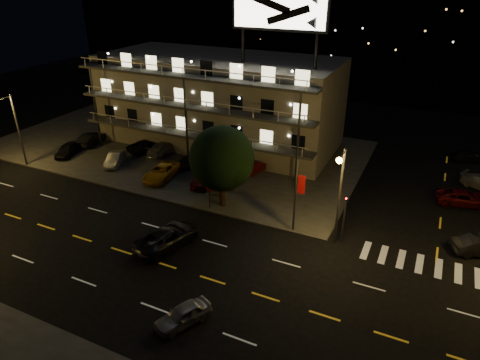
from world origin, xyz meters
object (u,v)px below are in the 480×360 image
at_px(lot_car_7, 165,148).
at_px(tree, 221,160).
at_px(lot_car_4, 224,181).
at_px(road_car_west, 167,237).
at_px(lot_car_2, 162,172).
at_px(road_car_east, 183,315).

bearing_deg(lot_car_7, tree, 150.75).
distance_m(lot_car_4, road_car_west, 10.36).
xyz_separation_m(tree, lot_car_2, (-8.17, 2.28, -3.76)).
xyz_separation_m(lot_car_4, road_car_east, (5.92, -16.84, -0.25)).
bearing_deg(lot_car_7, lot_car_2, 126.87).
distance_m(lot_car_2, lot_car_4, 6.83).
xyz_separation_m(tree, lot_car_4, (-1.38, 3.02, -3.73)).
height_order(lot_car_2, road_car_east, lot_car_2).
bearing_deg(lot_car_7, road_car_west, 130.04).
xyz_separation_m(lot_car_2, lot_car_4, (6.79, 0.74, 0.03)).
distance_m(lot_car_2, lot_car_7, 6.69).
relative_size(tree, lot_car_4, 1.77).
xyz_separation_m(road_car_east, road_car_west, (-5.51, 6.49, 0.15)).
distance_m(tree, road_car_east, 15.08).
distance_m(lot_car_2, road_car_east, 20.51).
bearing_deg(road_car_east, tree, 133.08).
bearing_deg(road_car_east, lot_car_7, 151.62).
relative_size(lot_car_2, road_car_west, 0.90).
bearing_deg(lot_car_4, lot_car_7, 153.36).
distance_m(lot_car_7, road_car_east, 27.18).
relative_size(lot_car_7, road_car_west, 0.88).
bearing_deg(lot_car_7, lot_car_4, 159.41).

